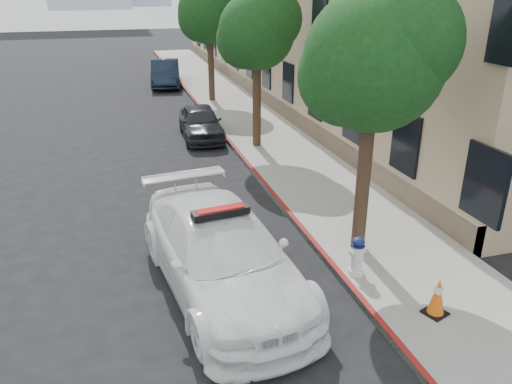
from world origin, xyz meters
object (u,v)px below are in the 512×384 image
at_px(parked_car_mid, 201,122).
at_px(fire_hydrant, 357,256).
at_px(parked_car_far, 165,73).
at_px(traffic_cone, 438,296).
at_px(police_car, 222,253).

relative_size(parked_car_mid, fire_hydrant, 4.51).
distance_m(parked_car_mid, parked_car_far, 11.24).
bearing_deg(traffic_cone, parked_car_mid, 98.58).
distance_m(police_car, fire_hydrant, 2.74).
height_order(parked_car_far, fire_hydrant, parked_car_far).
bearing_deg(traffic_cone, parked_car_far, 94.56).
height_order(fire_hydrant, traffic_cone, fire_hydrant).
bearing_deg(parked_car_far, traffic_cone, -78.31).
height_order(police_car, parked_car_mid, police_car).
bearing_deg(fire_hydrant, traffic_cone, -71.86).
relative_size(police_car, parked_car_mid, 1.56).
bearing_deg(parked_car_mid, fire_hydrant, -81.36).
height_order(police_car, parked_car_far, police_car).
bearing_deg(police_car, parked_car_mid, 74.98).
bearing_deg(parked_car_far, parked_car_mid, -82.87).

